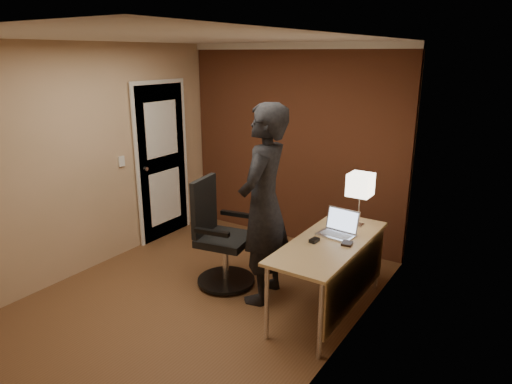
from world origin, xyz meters
TOP-DOWN VIEW (x-y plane):
  - room at (-0.27, 1.54)m, footprint 4.00×4.00m
  - desk at (1.25, 0.51)m, footprint 0.60×1.50m
  - desk_lamp at (1.25, 1.02)m, footprint 0.22×0.22m
  - laptop at (1.19, 0.71)m, footprint 0.36×0.29m
  - mouse at (1.07, 0.41)m, footprint 0.07×0.11m
  - wallet at (1.35, 0.52)m, footprint 0.11×0.12m
  - office_chair at (-0.02, 0.41)m, footprint 0.61×0.68m
  - person at (0.52, 0.42)m, footprint 0.59×0.79m

SIDE VIEW (x-z plane):
  - office_chair at x=-0.02m, z-range -0.07..1.06m
  - desk at x=1.25m, z-range 0.24..0.97m
  - wallet at x=1.35m, z-range 0.73..0.75m
  - mouse at x=1.07m, z-range 0.73..0.76m
  - laptop at x=1.19m, z-range 0.68..0.91m
  - person at x=0.52m, z-range 0.00..1.96m
  - desk_lamp at x=1.25m, z-range 0.88..1.41m
  - room at x=-0.27m, z-range -0.63..3.37m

